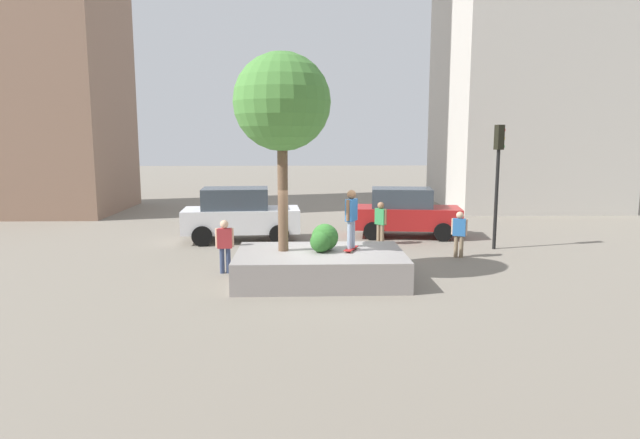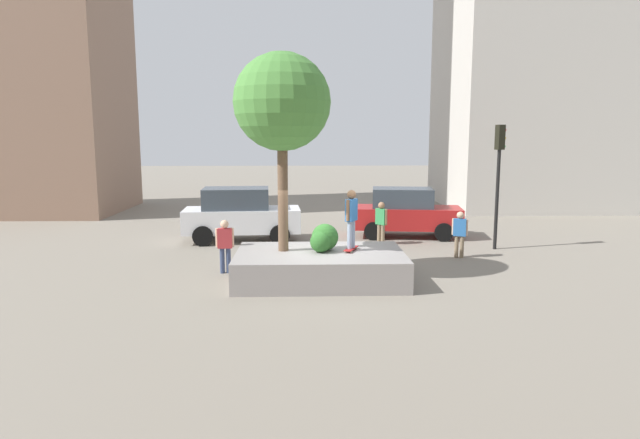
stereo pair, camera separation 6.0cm
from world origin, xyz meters
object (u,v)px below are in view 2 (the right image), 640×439
at_px(traffic_light_corner, 499,165).
at_px(plaza_tree, 282,103).
at_px(police_car, 240,214).
at_px(skateboarder, 351,215).
at_px(planter_ledge, 320,266).
at_px(skateboard, 351,249).
at_px(passerby_with_bag, 460,231).
at_px(bystander_watching, 381,220).
at_px(pedestrian_crossing, 225,243).
at_px(sedan_parked, 406,212).

bearing_deg(traffic_light_corner, plaza_tree, -151.89).
xyz_separation_m(plaza_tree, police_car, (-1.84, 5.73, -3.79)).
relative_size(skateboarder, police_car, 0.36).
xyz_separation_m(planter_ledge, skateboard, (0.87, 0.14, 0.46)).
xyz_separation_m(skateboard, passerby_with_bag, (3.79, 2.65, 0.01)).
xyz_separation_m(skateboard, bystander_watching, (1.53, 4.91, 0.04)).
bearing_deg(plaza_tree, bystander_watching, 54.93).
distance_m(traffic_light_corner, pedestrian_crossing, 9.81).
bearing_deg(plaza_tree, traffic_light_corner, 28.11).
height_order(police_car, sedan_parked, police_car).
height_order(plaza_tree, skateboarder, plaza_tree).
relative_size(plaza_tree, pedestrian_crossing, 3.42).
distance_m(traffic_light_corner, passerby_with_bag, 2.99).
distance_m(planter_ledge, skateboarder, 1.66).
bearing_deg(plaza_tree, skateboard, -2.08).
distance_m(pedestrian_crossing, passerby_with_bag, 7.61).
height_order(sedan_parked, passerby_with_bag, sedan_parked).
xyz_separation_m(plaza_tree, bystander_watching, (3.40, 4.84, -3.91)).
height_order(sedan_parked, pedestrian_crossing, sedan_parked).
relative_size(skateboarder, passerby_with_bag, 1.06).
relative_size(planter_ledge, police_car, 1.03).
relative_size(planter_ledge, traffic_light_corner, 1.06).
xyz_separation_m(skateboarder, bystander_watching, (1.53, 4.91, -0.91)).
bearing_deg(bystander_watching, plaza_tree, -125.07).
bearing_deg(plaza_tree, passerby_with_bag, 24.52).
distance_m(skateboard, pedestrian_crossing, 3.68).
bearing_deg(plaza_tree, skateboarder, -2.08).
bearing_deg(bystander_watching, passerby_with_bag, -44.91).
relative_size(skateboard, passerby_with_bag, 0.54).
relative_size(plaza_tree, passerby_with_bag, 3.51).
relative_size(plaza_tree, police_car, 1.20).
bearing_deg(planter_ledge, plaza_tree, 168.12).
xyz_separation_m(skateboarder, police_car, (-3.72, 5.79, -0.79)).
distance_m(pedestrian_crossing, bystander_watching, 6.56).
bearing_deg(planter_ledge, skateboarder, 9.44).
bearing_deg(skateboard, traffic_light_corner, 36.14).
height_order(police_car, bystander_watching, police_car).
distance_m(skateboard, skateboarder, 0.95).
bearing_deg(planter_ledge, pedestrian_crossing, 160.80).
bearing_deg(pedestrian_crossing, plaza_tree, -23.22).
height_order(skateboard, pedestrian_crossing, pedestrian_crossing).
relative_size(police_car, sedan_parked, 1.03).
bearing_deg(bystander_watching, traffic_light_corner, -13.25).
bearing_deg(passerby_with_bag, sedan_parked, 105.58).
distance_m(police_car, traffic_light_corner, 9.55).
bearing_deg(passerby_with_bag, bystander_watching, 135.09).
height_order(skateboarder, police_car, skateboarder).
distance_m(skateboard, passerby_with_bag, 4.63).
relative_size(plaza_tree, sedan_parked, 1.23).
xyz_separation_m(traffic_light_corner, pedestrian_crossing, (-9.05, -3.18, -2.07)).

